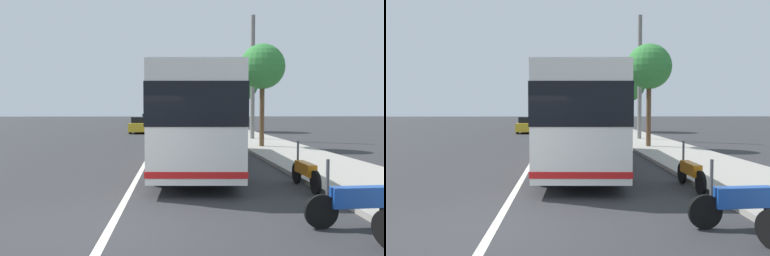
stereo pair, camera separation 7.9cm
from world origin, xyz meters
The scene contains 11 objects.
ground_plane centered at (0.00, 0.00, 0.00)m, with size 220.00×220.00×0.00m, color #2D2D30.
sidewalk_curb centered at (10.00, -6.72, 0.07)m, with size 110.00×3.60×0.14m, color #9E998E.
lane_divider_line centered at (10.00, 0.00, 0.00)m, with size 110.00×0.16×0.01m, color silver.
coach_bus centered at (7.72, -1.97, 1.91)m, with size 11.61×3.03×3.37m.
motorcycle_far_end centered at (-0.21, -4.53, 0.47)m, with size 0.32×2.08×1.26m.
motorcycle_nearest_curb centered at (3.23, -4.73, 0.46)m, with size 2.10×0.25×1.25m.
car_ahead_same_lane centered at (28.44, 1.85, 0.70)m, with size 4.32×2.01×1.46m.
car_far_distant centered at (49.37, 2.57, 0.73)m, with size 4.50×1.98×1.51m.
roadside_tree_mid_block centered at (13.87, -5.97, 4.45)m, with size 2.47×2.47×5.73m.
roadside_tree_far_block centered at (30.09, -7.35, 4.78)m, with size 3.96×3.96×6.78m.
utility_pole centered at (19.30, -6.55, 4.29)m, with size 0.28×0.28×8.58m, color slate.
Camera 1 is at (-6.97, -1.18, 2.16)m, focal length 35.91 mm.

